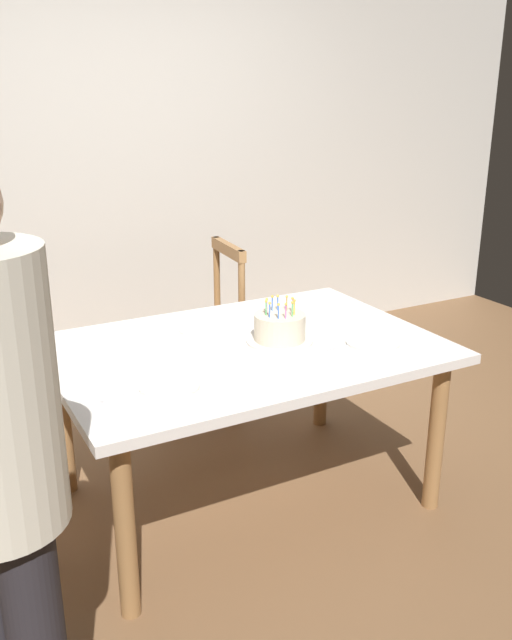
{
  "coord_description": "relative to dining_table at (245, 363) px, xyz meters",
  "views": [
    {
      "loc": [
        -1.2,
        -2.31,
        1.73
      ],
      "look_at": [
        0.05,
        0.0,
        0.83
      ],
      "focal_mm": 38.12,
      "sensor_mm": 36.0,
      "label": 1
    }
  ],
  "objects": [
    {
      "name": "ground",
      "position": [
        0.0,
        0.0,
        -0.65
      ],
      "size": [
        6.4,
        6.4,
        0.0
      ],
      "primitive_type": "plane",
      "color": "brown"
    },
    {
      "name": "back_wall",
      "position": [
        0.0,
        1.85,
        0.65
      ],
      "size": [
        6.4,
        0.1,
        2.6
      ],
      "primitive_type": "cube",
      "color": "beige",
      "rests_on": "ground"
    },
    {
      "name": "dining_table",
      "position": [
        0.0,
        0.0,
        0.0
      ],
      "size": [
        1.56,
        1.07,
        0.73
      ],
      "color": "white",
      "rests_on": "ground"
    },
    {
      "name": "birthday_cake",
      "position": [
        0.14,
        -0.04,
        0.14
      ],
      "size": [
        0.28,
        0.28,
        0.19
      ],
      "color": "silver",
      "rests_on": "dining_table"
    },
    {
      "name": "plate_near_celebrant",
      "position": [
        -0.43,
        -0.24,
        0.09
      ],
      "size": [
        0.22,
        0.22,
        0.01
      ],
      "primitive_type": "cylinder",
      "color": "white",
      "rests_on": "dining_table"
    },
    {
      "name": "plate_far_side",
      "position": [
        -0.08,
        0.24,
        0.09
      ],
      "size": [
        0.22,
        0.22,
        0.01
      ],
      "primitive_type": "cylinder",
      "color": "white",
      "rests_on": "dining_table"
    },
    {
      "name": "plate_near_guest",
      "position": [
        0.47,
        -0.24,
        0.09
      ],
      "size": [
        0.22,
        0.22,
        0.01
      ],
      "primitive_type": "cylinder",
      "color": "white",
      "rests_on": "dining_table"
    },
    {
      "name": "fork_near_celebrant",
      "position": [
        -0.59,
        -0.23,
        0.08
      ],
      "size": [
        0.18,
        0.06,
        0.01
      ],
      "primitive_type": "cube",
      "rotation": [
        0.0,
        0.0,
        0.23
      ],
      "color": "silver",
      "rests_on": "dining_table"
    },
    {
      "name": "fork_far_side",
      "position": [
        -0.24,
        0.26,
        0.08
      ],
      "size": [
        0.18,
        0.02,
        0.01
      ],
      "primitive_type": "cube",
      "rotation": [
        0.0,
        0.0,
        0.02
      ],
      "color": "silver",
      "rests_on": "dining_table"
    },
    {
      "name": "fork_near_guest",
      "position": [
        0.31,
        -0.22,
        0.08
      ],
      "size": [
        0.18,
        0.03,
        0.01
      ],
      "primitive_type": "cube",
      "rotation": [
        0.0,
        0.0,
        0.08
      ],
      "color": "silver",
      "rests_on": "dining_table"
    },
    {
      "name": "chair_spindle_back",
      "position": [
        0.17,
        0.85,
        -0.19
      ],
      "size": [
        0.47,
        0.47,
        0.95
      ],
      "color": "#9E7042",
      "rests_on": "ground"
    }
  ]
}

